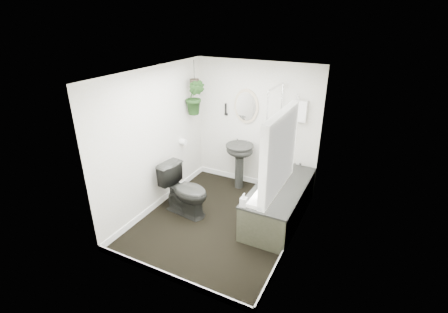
% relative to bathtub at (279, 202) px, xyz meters
% --- Properties ---
extents(floor, '(2.30, 2.80, 0.02)m').
position_rel_bathtub_xyz_m(floor, '(-0.80, -0.50, -0.30)').
color(floor, black).
rests_on(floor, ground).
extents(ceiling, '(2.30, 2.80, 0.02)m').
position_rel_bathtub_xyz_m(ceiling, '(-0.80, -0.50, 2.02)').
color(ceiling, white).
rests_on(ceiling, ground).
extents(wall_back, '(2.30, 0.02, 2.30)m').
position_rel_bathtub_xyz_m(wall_back, '(-0.80, 0.91, 0.86)').
color(wall_back, silver).
rests_on(wall_back, ground).
extents(wall_front, '(2.30, 0.02, 2.30)m').
position_rel_bathtub_xyz_m(wall_front, '(-0.80, -1.91, 0.86)').
color(wall_front, silver).
rests_on(wall_front, ground).
extents(wall_left, '(0.02, 2.80, 2.30)m').
position_rel_bathtub_xyz_m(wall_left, '(-1.96, -0.50, 0.86)').
color(wall_left, silver).
rests_on(wall_left, ground).
extents(wall_right, '(0.02, 2.80, 2.30)m').
position_rel_bathtub_xyz_m(wall_right, '(0.36, -0.50, 0.86)').
color(wall_right, silver).
rests_on(wall_right, ground).
extents(skirting, '(2.30, 2.80, 0.10)m').
position_rel_bathtub_xyz_m(skirting, '(-0.80, -0.50, -0.24)').
color(skirting, white).
rests_on(skirting, floor).
extents(bathtub, '(0.72, 1.72, 0.58)m').
position_rel_bathtub_xyz_m(bathtub, '(0.00, 0.00, 0.00)').
color(bathtub, black).
rests_on(bathtub, floor).
extents(bath_screen, '(0.04, 0.72, 1.40)m').
position_rel_bathtub_xyz_m(bath_screen, '(-0.33, 0.49, 0.99)').
color(bath_screen, silver).
rests_on(bath_screen, bathtub).
extents(shower_box, '(0.20, 0.10, 0.35)m').
position_rel_bathtub_xyz_m(shower_box, '(0.00, 0.84, 1.26)').
color(shower_box, white).
rests_on(shower_box, wall_back).
extents(oval_mirror, '(0.46, 0.03, 0.62)m').
position_rel_bathtub_xyz_m(oval_mirror, '(-0.98, 0.87, 1.21)').
color(oval_mirror, tan).
rests_on(oval_mirror, wall_back).
extents(wall_sconce, '(0.04, 0.04, 0.22)m').
position_rel_bathtub_xyz_m(wall_sconce, '(-1.38, 0.86, 1.11)').
color(wall_sconce, black).
rests_on(wall_sconce, wall_back).
extents(toilet_roll_holder, '(0.11, 0.11, 0.11)m').
position_rel_bathtub_xyz_m(toilet_roll_holder, '(-1.90, 0.20, 0.61)').
color(toilet_roll_holder, white).
rests_on(toilet_roll_holder, wall_left).
extents(window_recess, '(0.08, 1.00, 0.90)m').
position_rel_bathtub_xyz_m(window_recess, '(0.29, -1.20, 1.36)').
color(window_recess, white).
rests_on(window_recess, wall_right).
extents(window_sill, '(0.18, 1.00, 0.04)m').
position_rel_bathtub_xyz_m(window_sill, '(0.22, -1.20, 0.94)').
color(window_sill, white).
rests_on(window_sill, wall_right).
extents(window_blinds, '(0.01, 0.86, 0.76)m').
position_rel_bathtub_xyz_m(window_blinds, '(0.24, -1.20, 1.36)').
color(window_blinds, white).
rests_on(window_blinds, wall_right).
extents(toilet, '(0.86, 0.57, 0.83)m').
position_rel_bathtub_xyz_m(toilet, '(-1.40, -0.54, 0.12)').
color(toilet, black).
rests_on(toilet, floor).
extents(pedestal_sink, '(0.56, 0.50, 0.86)m').
position_rel_bathtub_xyz_m(pedestal_sink, '(-0.98, 0.63, 0.14)').
color(pedestal_sink, black).
rests_on(pedestal_sink, floor).
extents(sill_plant, '(0.24, 0.23, 0.22)m').
position_rel_bathtub_xyz_m(sill_plant, '(0.25, -0.90, 1.07)').
color(sill_plant, black).
rests_on(sill_plant, window_sill).
extents(hanging_plant, '(0.40, 0.35, 0.62)m').
position_rel_bathtub_xyz_m(hanging_plant, '(-1.77, 0.45, 1.38)').
color(hanging_plant, black).
rests_on(hanging_plant, ceiling).
extents(soap_bottle, '(0.09, 0.09, 0.20)m').
position_rel_bathtub_xyz_m(soap_bottle, '(-0.28, -0.79, 0.39)').
color(soap_bottle, '#312929').
rests_on(soap_bottle, bathtub).
extents(hanging_pot, '(0.16, 0.16, 0.12)m').
position_rel_bathtub_xyz_m(hanging_pot, '(-1.77, 0.45, 1.63)').
color(hanging_pot, '#312920').
rests_on(hanging_pot, ceiling).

